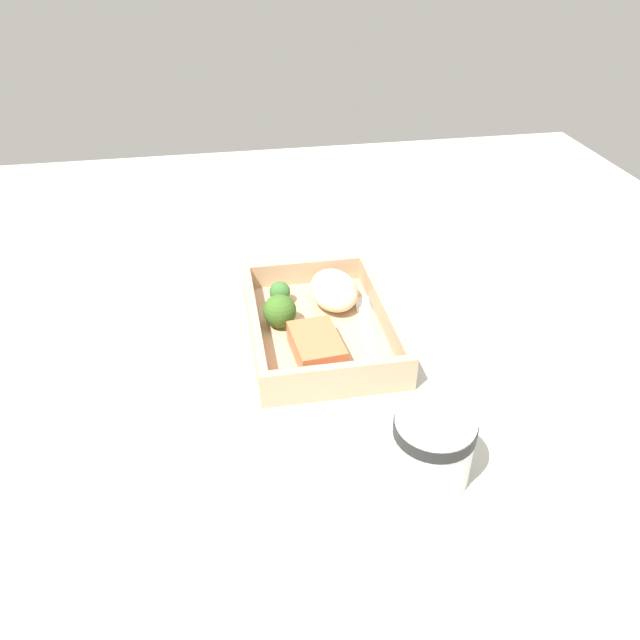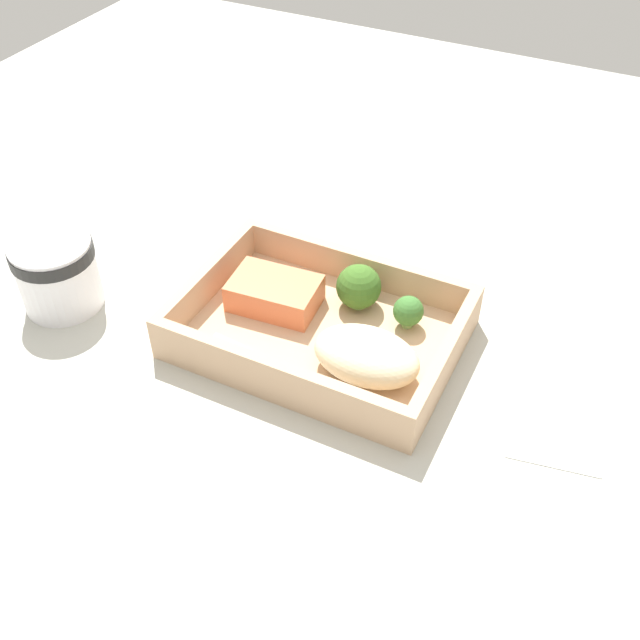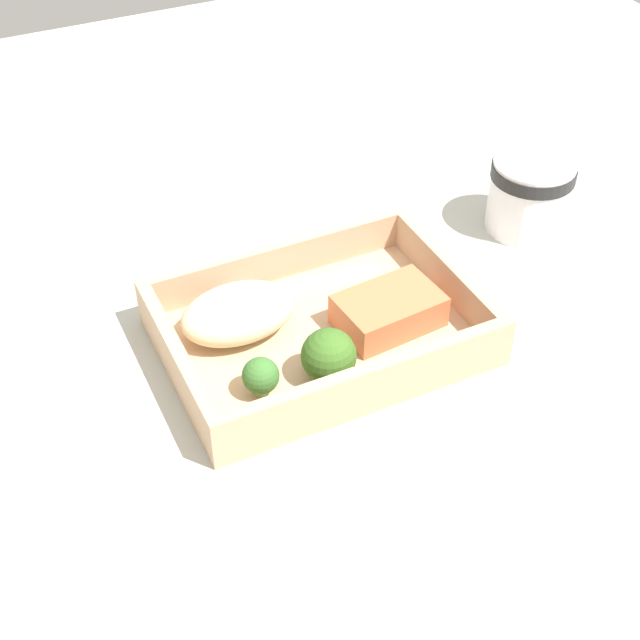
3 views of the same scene
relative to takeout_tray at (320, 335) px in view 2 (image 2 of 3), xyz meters
The scene contains 10 objects.
ground_plane 1.60cm from the takeout_tray, ahead, with size 160.00×160.00×2.00cm, color #B5B4A9.
takeout_tray is the anchor object (origin of this frame).
tray_rim 2.47cm from the takeout_tray, ahead, with size 27.77×19.68×3.73cm.
salmon_fillet 6.66cm from the takeout_tray, 165.44° to the left, with size 9.14×6.02×3.12cm, color #DD7045.
mashed_potatoes 7.81cm from the takeout_tray, 26.70° to the right, with size 10.48×7.02×4.36cm, color beige.
broccoli_floret_1 6.49cm from the takeout_tray, 71.66° to the left, with size 4.75×4.75×4.87cm.
broccoli_floret_2 9.35cm from the takeout_tray, 31.43° to the left, with size 3.14×3.14×3.58cm.
fork 6.88cm from the takeout_tray, 91.87° to the right, with size 15.89×3.28×0.44cm.
paper_cup 28.62cm from the takeout_tray, 165.62° to the right, with size 8.64×8.64×7.94cm.
receipt_slip 24.45cm from the takeout_tray, ahead, with size 8.29×11.38×0.24cm, color white.
Camera 2 is at (24.79, -50.17, 53.37)cm, focal length 42.00 mm.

